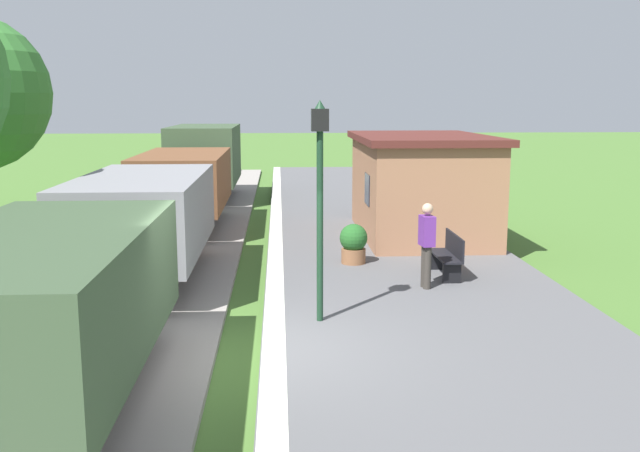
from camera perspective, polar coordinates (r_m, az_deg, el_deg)
The scene contains 13 objects.
ground_plane at distance 10.91m, azimuth -5.85°, elevation -11.15°, with size 160.00×160.00×0.00m, color #47702D.
platform_slab at distance 11.19m, azimuth 11.01°, elevation -10.06°, with size 6.00×60.00×0.25m, color #565659.
platform_edge_stripe at distance 10.81m, azimuth -3.73°, elevation -9.88°, with size 0.36×60.00×0.01m, color silver.
track_ballast at distance 11.26m, azimuth -18.37°, elevation -10.62°, with size 3.80×60.00×0.12m, color gray.
rail_near at distance 11.05m, azimuth -14.74°, elevation -10.11°, with size 0.07×60.00×0.14m, color slate.
rail_far at distance 11.42m, azimuth -21.95°, elevation -9.85°, with size 0.07×60.00×0.14m, color slate.
freight_train at distance 19.41m, azimuth -11.92°, elevation 2.53°, with size 2.50×26.00×2.72m.
station_hut at distance 19.79m, azimuth 8.06°, elevation 3.29°, with size 3.50×5.80×2.78m.
bench_near_hut at distance 15.30m, azimuth 10.32°, elevation -2.26°, with size 0.42×1.50×0.91m.
bench_down_platform at distance 24.10m, azimuth 5.27°, elevation 2.30°, with size 0.42×1.50×0.91m.
person_waiting at distance 14.17m, azimuth 8.58°, elevation -1.28°, with size 0.29×0.41×1.71m.
potted_planter at distance 16.27m, azimuth 2.71°, elevation -1.38°, with size 0.64×0.64×0.92m.
lamp_post_near at distance 11.65m, azimuth -0.01°, elevation 4.45°, with size 0.28×0.28×3.70m.
Camera 1 is at (0.50, -10.17, 3.92)m, focal length 39.78 mm.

